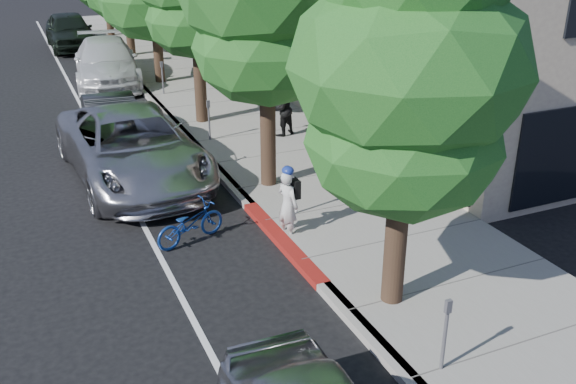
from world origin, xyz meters
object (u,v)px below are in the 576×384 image
cyclist (288,205)px  pedestrian (282,109)px  dark_sedan (112,122)px  white_pickup (106,62)px  silver_suv (132,147)px  dark_suv_far (70,31)px  bicycle (190,223)px  street_tree_0 (409,73)px

cyclist → pedestrian: size_ratio=0.92×
dark_sedan → white_pickup: bearing=84.5°
silver_suv → dark_suv_far: size_ratio=1.23×
cyclist → bicycle: cyclist is taller
white_pickup → cyclist: bearing=-78.6°
street_tree_0 → cyclist: (-0.65, 3.27, -3.58)m
street_tree_0 → dark_suv_far: (-2.48, 27.63, -3.45)m
white_pickup → pedestrian: size_ratio=3.60×
pedestrian → dark_suv_far: bearing=-98.1°
silver_suv → street_tree_0: bearing=-72.4°
dark_suv_far → bicycle: bearing=-90.8°
silver_suv → dark_sedan: bearing=86.6°
silver_suv → pedestrian: bearing=12.7°
street_tree_0 → dark_sedan: bearing=105.4°
street_tree_0 → bicycle: street_tree_0 is taller
street_tree_0 → silver_suv: street_tree_0 is taller
bicycle → white_pickup: white_pickup is taller
bicycle → dark_suv_far: dark_suv_far is taller
cyclist → dark_sedan: 8.33m
dark_sedan → pedestrian: bearing=-16.4°
cyclist → bicycle: bearing=53.4°
pedestrian → silver_suv: bearing=-5.6°
cyclist → dark_sedan: bearing=-1.5°
white_pickup → dark_suv_far: bearing=100.1°
pedestrian → bicycle: bearing=28.8°
street_tree_0 → pedestrian: bearing=78.7°
dark_sedan → white_pickup: white_pickup is taller
dark_sedan → street_tree_0: bearing=-71.9°
street_tree_0 → white_pickup: size_ratio=1.12×
cyclist → street_tree_0: bearing=172.7°
street_tree_0 → silver_suv: bearing=111.0°
silver_suv → white_pickup: size_ratio=1.08×
silver_suv → white_pickup: (1.14, 11.09, -0.03)m
bicycle → white_pickup: (0.74, 15.21, 0.45)m
street_tree_0 → white_pickup: bearing=95.8°
bicycle → cyclist: bearing=-127.3°
bicycle → silver_suv: size_ratio=0.26×
cyclist → silver_suv: size_ratio=0.24×
silver_suv → bicycle: bearing=-87.9°
white_pickup → dark_suv_far: dark_suv_far is taller
cyclist → bicycle: size_ratio=0.93×
bicycle → dark_suv_far: bearing=-19.8°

